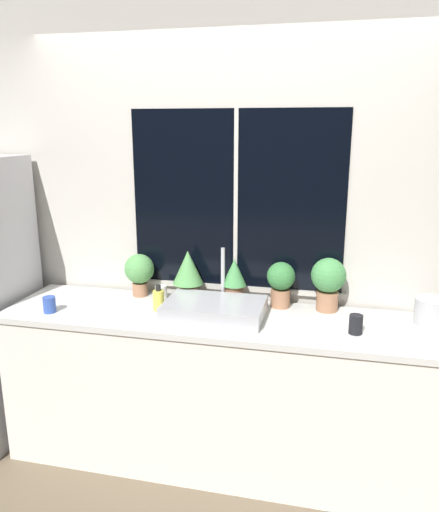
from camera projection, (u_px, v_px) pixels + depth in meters
The scene contains 14 objects.
ground_plane at pixel (211, 492), 2.76m from camera, with size 14.00×14.00×0.00m, color brown.
wall_back at pixel (237, 229), 3.05m from camera, with size 8.00×0.09×2.70m.
counter at pixel (223, 390), 2.93m from camera, with size 2.55×0.62×0.93m.
sink at pixel (215, 309), 2.79m from camera, with size 0.55×0.41×0.35m.
potted_plant_far_left at pixel (139, 271), 3.11m from camera, with size 0.19×0.19×0.27m.
potted_plant_left at pixel (188, 271), 3.04m from camera, with size 0.19×0.19×0.31m.
potted_plant_center at pixel (234, 279), 2.98m from camera, with size 0.15×0.15×0.28m.
potted_plant_right at pixel (281, 281), 2.92m from camera, with size 0.17×0.17×0.27m.
potted_plant_far_right at pixel (328, 280), 2.86m from camera, with size 0.20×0.20×0.31m.
soap_bottle at pixel (159, 300), 2.88m from camera, with size 0.07×0.07×0.15m.
mug_black at pixel (356, 324), 2.56m from camera, with size 0.07×0.07×0.10m.
mug_blue at pixel (49, 305), 2.86m from camera, with size 0.07×0.07×0.09m.
mug_white at pixel (161, 292), 3.08m from camera, with size 0.07×0.07×0.09m.
kettle at pixel (433, 310), 2.68m from camera, with size 0.19×0.19×0.16m.
Camera 1 is at (0.57, -2.27, 1.96)m, focal length 35.00 mm.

